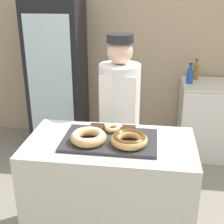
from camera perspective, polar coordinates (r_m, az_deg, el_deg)
name	(u,v)px	position (r m, az deg, el deg)	size (l,w,h in m)	color
wall_back	(134,38)	(4.07, 4.03, 13.27)	(8.00, 0.06, 2.70)	tan
display_counter	(110,200)	(2.41, -0.34, -15.80)	(1.16, 0.63, 0.97)	beige
serving_tray	(110,140)	(2.14, -0.37, -5.17)	(0.64, 0.40, 0.02)	#2D2D33
donut_light_glaze	(89,137)	(2.09, -4.32, -4.49)	(0.24, 0.24, 0.07)	tan
donut_chocolate_glaze	(129,139)	(2.05, 3.16, -4.96)	(0.24, 0.24, 0.07)	tan
donut_mini_center	(113,128)	(2.24, 0.10, -2.97)	(0.12, 0.12, 0.04)	tan
brownie_back_left	(97,128)	(2.26, -2.79, -2.89)	(0.10, 0.10, 0.03)	#382111
brownie_back_right	(128,130)	(2.23, 3.02, -3.23)	(0.10, 0.10, 0.03)	#382111
baker_person	(119,121)	(2.77, 1.33, -1.67)	(0.35, 0.35, 1.61)	#4C4C51
beverage_fridge	(58,77)	(3.96, -9.89, 6.41)	(0.64, 0.60, 1.84)	black
bottle_blue	(190,76)	(3.77, 14.07, 6.47)	(0.08, 0.08, 0.24)	#1E4CB2
bottle_amber	(196,72)	(3.96, 15.05, 7.15)	(0.06, 0.06, 0.25)	#99661E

